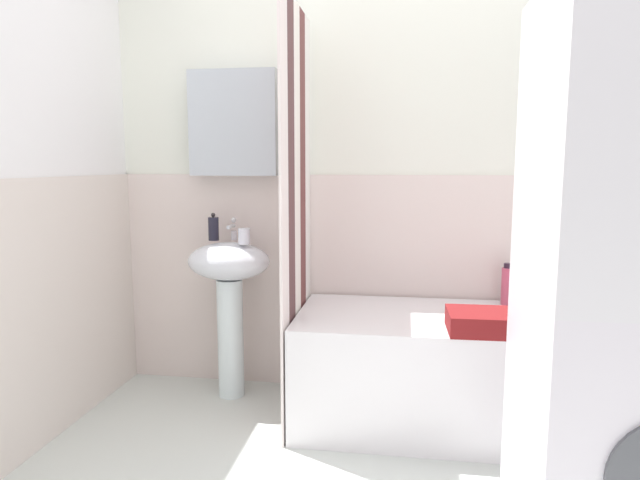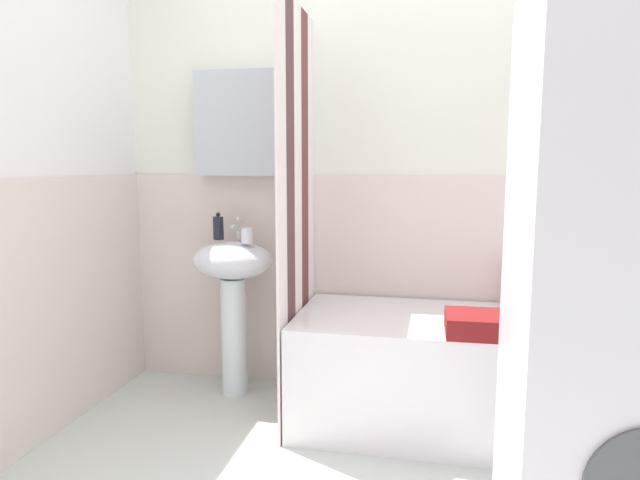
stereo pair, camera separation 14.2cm
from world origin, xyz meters
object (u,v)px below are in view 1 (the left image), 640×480
body_wash_bottle (559,288)px  conditioner_bottle (507,285)px  towel_folded (488,322)px  soap_dispenser (214,228)px  lotion_bottle (583,284)px  washer_dryer_stack (638,296)px  sink (229,284)px  shampoo_bottle (537,290)px  bathtub (454,371)px  toothbrush_cup (244,236)px

body_wash_bottle → conditioner_bottle: size_ratio=0.92×
towel_folded → soap_dispenser: bearing=161.3°
lotion_bottle → towel_folded: bearing=-135.3°
body_wash_bottle → washer_dryer_stack: (-0.11, -1.22, 0.25)m
sink → shampoo_bottle: bearing=4.8°
soap_dispenser → bathtub: (1.28, -0.24, -0.64)m
bathtub → conditioner_bottle: conditioner_bottle is taller
soap_dispenser → towel_folded: (1.39, -0.47, -0.33)m
toothbrush_cup → washer_dryer_stack: 1.84m
conditioner_bottle → sink: bearing=-175.7°
sink → shampoo_bottle: (1.60, 0.14, -0.00)m
lotion_bottle → conditioner_bottle: size_ratio=1.11×
lotion_bottle → shampoo_bottle: 0.23m
soap_dispenser → conditioner_bottle: soap_dispenser is taller
toothbrush_cup → lotion_bottle: (1.73, 0.18, -0.23)m
bathtub → body_wash_bottle: 0.70m
toothbrush_cup → shampoo_bottle: 1.54m
lotion_bottle → shampoo_bottle: (-0.22, -0.00, -0.04)m
soap_dispenser → body_wash_bottle: size_ratio=0.76×
sink → washer_dryer_stack: size_ratio=0.48×
lotion_bottle → body_wash_bottle: size_ratio=1.21×
lotion_bottle → towel_folded: (-0.54, -0.53, -0.07)m
towel_folded → conditioner_bottle: bearing=72.2°
body_wash_bottle → lotion_bottle: bearing=12.0°
body_wash_bottle → conditioner_bottle: bearing=-179.4°
lotion_bottle → sink: bearing=-175.7°
bathtub → conditioner_bottle: 0.54m
sink → lotion_bottle: 1.83m
shampoo_bottle → washer_dryer_stack: washer_dryer_stack is taller
conditioner_bottle → towel_folded: (-0.16, -0.51, -0.06)m
sink → conditioner_bottle: sink is taller
sink → lotion_bottle: sink is taller
conditioner_bottle → towel_folded: bearing=-107.8°
soap_dispenser → shampoo_bottle: bearing=2.1°
soap_dispenser → body_wash_bottle: soap_dispenser is taller
lotion_bottle → towel_folded: size_ratio=0.69×
soap_dispenser → lotion_bottle: 1.95m
toothbrush_cup → body_wash_bottle: 1.63m
shampoo_bottle → washer_dryer_stack: bearing=-90.4°
sink → towel_folded: bearing=-17.1°
body_wash_bottle → shampoo_bottle: body_wash_bottle is taller
conditioner_bottle → washer_dryer_stack: washer_dryer_stack is taller
sink → body_wash_bottle: size_ratio=4.29×
bathtub → conditioner_bottle: bearing=44.8°
sink → body_wash_bottle: sink is taller
sink → washer_dryer_stack: 1.96m
lotion_bottle → washer_dryer_stack: size_ratio=0.14×
sink → bathtub: bearing=-8.0°
shampoo_bottle → conditioner_bottle: bearing=-170.6°
sink → soap_dispenser: (-0.11, 0.07, 0.29)m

